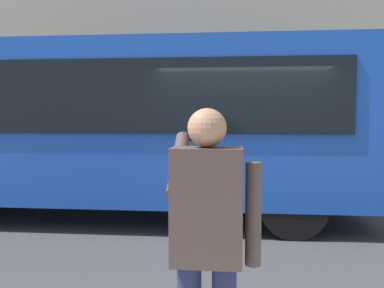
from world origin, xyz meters
TOP-DOWN VIEW (x-y plane):
  - ground_plane at (0.00, 0.00)m, footprint 60.00×60.00m
  - red_bus at (2.27, -0.51)m, footprint 9.05×2.54m
  - pedestrian_photographer at (0.25, 4.51)m, footprint 0.53×0.52m

SIDE VIEW (x-z plane):
  - ground_plane at x=0.00m, z-range 0.00..0.00m
  - pedestrian_photographer at x=0.25m, z-range 0.29..1.99m
  - red_bus at x=2.27m, z-range 0.14..3.22m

